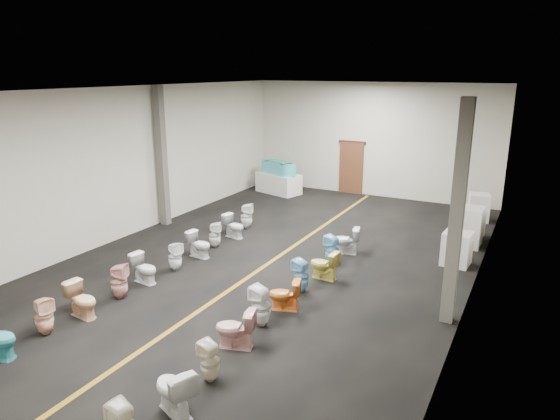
% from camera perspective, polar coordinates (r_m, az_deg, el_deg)
% --- Properties ---
extents(floor, '(16.00, 16.00, 0.00)m').
position_cam_1_polar(floor, '(13.73, -0.31, -5.45)').
color(floor, black).
rests_on(floor, ground).
extents(ceiling, '(16.00, 16.00, 0.00)m').
position_cam_1_polar(ceiling, '(12.80, -0.34, 13.67)').
color(ceiling, black).
rests_on(ceiling, ground).
extents(wall_back, '(10.00, 0.00, 10.00)m').
position_cam_1_polar(wall_back, '(20.38, 10.46, 7.87)').
color(wall_back, '#BEB8A2').
rests_on(wall_back, ground).
extents(wall_left, '(0.00, 16.00, 16.00)m').
position_cam_1_polar(wall_left, '(16.02, -16.37, 5.37)').
color(wall_left, '#BEB8A2').
rests_on(wall_left, ground).
extents(wall_right, '(0.00, 16.00, 16.00)m').
position_cam_1_polar(wall_right, '(11.65, 21.92, 1.10)').
color(wall_right, '#BEB8A2').
rests_on(wall_right, ground).
extents(aisle_stripe, '(0.12, 15.60, 0.01)m').
position_cam_1_polar(aisle_stripe, '(13.73, -0.31, -5.44)').
color(aisle_stripe, '#845E13').
rests_on(aisle_stripe, floor).
extents(back_door, '(1.00, 0.10, 2.10)m').
position_cam_1_polar(back_door, '(20.77, 8.14, 4.77)').
color(back_door, '#562D19').
rests_on(back_door, floor).
extents(door_frame, '(1.15, 0.08, 0.10)m').
position_cam_1_polar(door_frame, '(20.61, 8.26, 7.69)').
color(door_frame, '#331C11').
rests_on(door_frame, back_door).
extents(column_left, '(0.25, 0.25, 4.50)m').
position_cam_1_polar(column_left, '(16.57, -13.35, 5.92)').
color(column_left, '#59544C').
rests_on(column_left, floor).
extents(column_right, '(0.25, 0.25, 4.50)m').
position_cam_1_polar(column_right, '(10.23, 19.56, -0.60)').
color(column_right, '#59544C').
rests_on(column_right, floor).
extents(display_table, '(2.01, 1.39, 0.81)m').
position_cam_1_polar(display_table, '(20.72, -0.16, 3.08)').
color(display_table, white).
rests_on(display_table, floor).
extents(bathtub, '(1.77, 1.12, 0.55)m').
position_cam_1_polar(bathtub, '(20.58, -0.16, 4.88)').
color(bathtub, '#45BBC7').
rests_on(bathtub, display_table).
extents(appliance_crate_a, '(0.73, 0.73, 0.89)m').
position_cam_1_polar(appliance_crate_a, '(13.90, 19.55, -4.17)').
color(appliance_crate_a, silver).
rests_on(appliance_crate_a, floor).
extents(appliance_crate_b, '(0.85, 0.85, 1.14)m').
position_cam_1_polar(appliance_crate_b, '(15.49, 20.58, -1.76)').
color(appliance_crate_b, silver).
rests_on(appliance_crate_b, floor).
extents(appliance_crate_c, '(0.82, 0.82, 0.82)m').
position_cam_1_polar(appliance_crate_c, '(16.31, 20.93, -1.52)').
color(appliance_crate_c, beige).
rests_on(appliance_crate_c, floor).
extents(appliance_crate_d, '(0.77, 0.77, 0.93)m').
position_cam_1_polar(appliance_crate_d, '(18.15, 21.75, 0.28)').
color(appliance_crate_d, silver).
rests_on(appliance_crate_d, floor).
extents(toilet_left_1, '(0.42, 0.42, 0.78)m').
position_cam_1_polar(toilet_left_1, '(10.85, -25.37, -10.87)').
color(toilet_left_1, '#FCC2A0').
rests_on(toilet_left_1, floor).
extents(toilet_left_2, '(0.77, 0.49, 0.75)m').
position_cam_1_polar(toilet_left_2, '(11.26, -21.66, -9.53)').
color(toilet_left_2, '#ECB88A').
rests_on(toilet_left_2, floor).
extents(toilet_left_3, '(0.48, 0.48, 0.82)m').
position_cam_1_polar(toilet_left_3, '(11.81, -17.93, -7.77)').
color(toilet_left_3, '#D5958E').
rests_on(toilet_left_3, floor).
extents(toilet_left_4, '(0.74, 0.48, 0.72)m').
position_cam_1_polar(toilet_left_4, '(12.50, -15.22, -6.47)').
color(toilet_left_4, silver).
rests_on(toilet_left_4, floor).
extents(toilet_left_5, '(0.42, 0.42, 0.75)m').
position_cam_1_polar(toilet_left_5, '(13.04, -11.91, -5.22)').
color(toilet_left_5, white).
rests_on(toilet_left_5, floor).
extents(toilet_left_6, '(0.73, 0.46, 0.72)m').
position_cam_1_polar(toilet_left_6, '(13.83, -9.21, -3.92)').
color(toilet_left_6, silver).
rests_on(toilet_left_6, floor).
extents(toilet_left_7, '(0.44, 0.44, 0.75)m').
position_cam_1_polar(toilet_left_7, '(14.50, -7.47, -2.84)').
color(toilet_left_7, white).
rests_on(toilet_left_7, floor).
extents(toilet_left_8, '(0.76, 0.52, 0.72)m').
position_cam_1_polar(toilet_left_8, '(15.29, -5.27, -1.84)').
color(toilet_left_8, silver).
rests_on(toilet_left_8, floor).
extents(toilet_left_9, '(0.47, 0.46, 0.82)m').
position_cam_1_polar(toilet_left_9, '(16.10, -3.86, -0.70)').
color(toilet_left_9, white).
rests_on(toilet_left_9, floor).
extents(toilet_right_1, '(0.88, 0.69, 0.78)m').
position_cam_1_polar(toilet_right_1, '(8.02, -12.07, -19.47)').
color(toilet_right_1, silver).
rests_on(toilet_right_1, floor).
extents(toilet_right_2, '(0.40, 0.39, 0.72)m').
position_cam_1_polar(toilet_right_2, '(8.63, -8.03, -16.76)').
color(toilet_right_2, beige).
rests_on(toilet_right_2, floor).
extents(toilet_right_3, '(0.84, 0.62, 0.76)m').
position_cam_1_polar(toilet_right_3, '(9.45, -5.13, -13.36)').
color(toilet_right_3, '#D89F99').
rests_on(toilet_right_3, floor).
extents(toilet_right_4, '(0.45, 0.44, 0.85)m').
position_cam_1_polar(toilet_right_4, '(10.13, -2.20, -10.92)').
color(toilet_right_4, silver).
rests_on(toilet_right_4, floor).
extents(toilet_right_5, '(0.76, 0.58, 0.69)m').
position_cam_1_polar(toilet_right_5, '(10.78, 0.54, -9.67)').
color(toilet_right_5, orange).
rests_on(toilet_right_5, floor).
extents(toilet_right_6, '(0.45, 0.45, 0.79)m').
position_cam_1_polar(toilet_right_6, '(11.58, 2.43, -7.52)').
color(toilet_right_6, '#70AACC').
rests_on(toilet_right_6, floor).
extents(toilet_right_7, '(0.74, 0.46, 0.73)m').
position_cam_1_polar(toilet_right_7, '(12.31, 5.05, -6.25)').
color(toilet_right_7, '#D7CA54').
rests_on(toilet_right_7, floor).
extents(toilet_right_8, '(0.45, 0.44, 0.80)m').
position_cam_1_polar(toilet_right_8, '(13.20, 5.99, -4.56)').
color(toilet_right_8, '#77B9DC').
rests_on(toilet_right_8, floor).
extents(toilet_right_9, '(0.83, 0.60, 0.76)m').
position_cam_1_polar(toilet_right_9, '(14.02, 7.52, -3.47)').
color(toilet_right_9, silver).
rests_on(toilet_right_9, floor).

